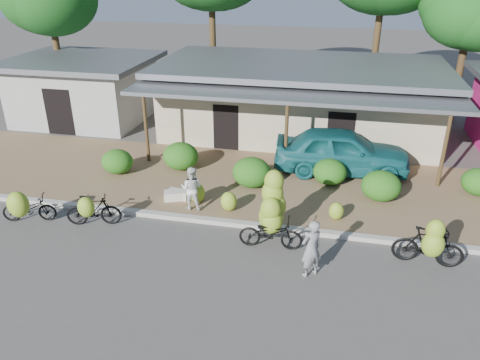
# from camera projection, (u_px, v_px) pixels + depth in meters

# --- Properties ---
(ground) EXTENTS (100.00, 100.00, 0.00)m
(ground) POSITION_uv_depth(u_px,v_px,m) (256.00, 267.00, 12.80)
(ground) COLOR #4F4C49
(ground) RESTS_ON ground
(sidewalk) EXTENTS (60.00, 6.00, 0.12)m
(sidewalk) POSITION_uv_depth(u_px,v_px,m) (281.00, 186.00, 17.19)
(sidewalk) COLOR brown
(sidewalk) RESTS_ON ground
(curb) EXTENTS (60.00, 0.25, 0.15)m
(curb) POSITION_uv_depth(u_px,v_px,m) (268.00, 227.00, 14.53)
(curb) COLOR #A8A399
(curb) RESTS_ON ground
(shop_main) EXTENTS (13.00, 8.50, 3.35)m
(shop_main) POSITION_uv_depth(u_px,v_px,m) (299.00, 99.00, 21.71)
(shop_main) COLOR #C5B495
(shop_main) RESTS_ON ground
(shop_grey) EXTENTS (7.00, 6.00, 3.15)m
(shop_grey) POSITION_uv_depth(u_px,v_px,m) (84.00, 88.00, 23.91)
(shop_grey) COLOR #A5A4A0
(shop_grey) RESTS_ON ground
(tree_near_right) EXTENTS (4.64, 4.47, 7.25)m
(tree_near_right) POSITION_uv_depth(u_px,v_px,m) (467.00, 8.00, 21.93)
(tree_near_right) COLOR #4B391E
(tree_near_right) RESTS_ON ground
(hedge_0) EXTENTS (1.21, 1.09, 0.94)m
(hedge_0) POSITION_uv_depth(u_px,v_px,m) (117.00, 162.00, 17.90)
(hedge_0) COLOR #1D5012
(hedge_0) RESTS_ON sidewalk
(hedge_1) EXTENTS (1.39, 1.25, 1.08)m
(hedge_1) POSITION_uv_depth(u_px,v_px,m) (181.00, 156.00, 18.21)
(hedge_1) COLOR #1D5012
(hedge_1) RESTS_ON sidewalk
(hedge_2) EXTENTS (1.40, 1.26, 1.10)m
(hedge_2) POSITION_uv_depth(u_px,v_px,m) (252.00, 172.00, 16.81)
(hedge_2) COLOR #1D5012
(hedge_2) RESTS_ON sidewalk
(hedge_3) EXTENTS (1.23, 1.10, 0.96)m
(hedge_3) POSITION_uv_depth(u_px,v_px,m) (330.00, 172.00, 17.02)
(hedge_3) COLOR #1D5012
(hedge_3) RESTS_ON sidewalk
(hedge_4) EXTENTS (1.34, 1.21, 1.05)m
(hedge_4) POSITION_uv_depth(u_px,v_px,m) (381.00, 186.00, 15.87)
(hedge_4) COLOR #1D5012
(hedge_4) RESTS_ON sidewalk
(hedge_5) EXTENTS (1.24, 1.12, 0.97)m
(hedge_5) POSITION_uv_depth(u_px,v_px,m) (480.00, 182.00, 16.24)
(hedge_5) COLOR #1D5012
(hedge_5) RESTS_ON sidewalk
(bike_far_left) EXTENTS (1.79, 1.42, 1.36)m
(bike_far_left) POSITION_uv_depth(u_px,v_px,m) (26.00, 207.00, 14.65)
(bike_far_left) COLOR black
(bike_far_left) RESTS_ON ground
(bike_left) EXTENTS (1.78, 1.30, 1.30)m
(bike_left) POSITION_uv_depth(u_px,v_px,m) (92.00, 210.00, 14.49)
(bike_left) COLOR black
(bike_left) RESTS_ON ground
(bike_center) EXTENTS (1.87, 1.23, 2.23)m
(bike_center) POSITION_uv_depth(u_px,v_px,m) (272.00, 217.00, 13.53)
(bike_center) COLOR black
(bike_center) RESTS_ON ground
(bike_right) EXTENTS (1.91, 1.22, 1.73)m
(bike_right) POSITION_uv_depth(u_px,v_px,m) (429.00, 245.00, 12.51)
(bike_right) COLOR black
(bike_right) RESTS_ON ground
(loose_banana_a) EXTENTS (0.55, 0.47, 0.69)m
(loose_banana_a) POSITION_uv_depth(u_px,v_px,m) (197.00, 193.00, 15.81)
(loose_banana_a) COLOR olive
(loose_banana_a) RESTS_ON sidewalk
(loose_banana_b) EXTENTS (0.54, 0.46, 0.67)m
(loose_banana_b) POSITION_uv_depth(u_px,v_px,m) (229.00, 201.00, 15.26)
(loose_banana_b) COLOR olive
(loose_banana_b) RESTS_ON sidewalk
(loose_banana_c) EXTENTS (0.47, 0.40, 0.59)m
(loose_banana_c) POSITION_uv_depth(u_px,v_px,m) (336.00, 211.00, 14.76)
(loose_banana_c) COLOR olive
(loose_banana_c) RESTS_ON sidewalk
(sack_near) EXTENTS (0.93, 0.66, 0.30)m
(sack_near) POSITION_uv_depth(u_px,v_px,m) (177.00, 195.00, 16.06)
(sack_near) COLOR silver
(sack_near) RESTS_ON sidewalk
(sack_far) EXTENTS (0.79, 0.47, 0.28)m
(sack_far) POSITION_uv_depth(u_px,v_px,m) (178.00, 194.00, 16.15)
(sack_far) COLOR silver
(sack_far) RESTS_ON sidewalk
(vendor) EXTENTS (0.72, 0.69, 1.65)m
(vendor) POSITION_uv_depth(u_px,v_px,m) (311.00, 249.00, 12.12)
(vendor) COLOR gray
(vendor) RESTS_ON ground
(bystander) EXTENTS (0.74, 0.58, 1.48)m
(bystander) POSITION_uv_depth(u_px,v_px,m) (192.00, 188.00, 15.23)
(bystander) COLOR silver
(bystander) RESTS_ON sidewalk
(teal_van) EXTENTS (5.22, 2.41, 1.73)m
(teal_van) POSITION_uv_depth(u_px,v_px,m) (342.00, 151.00, 17.84)
(teal_van) COLOR #165F65
(teal_van) RESTS_ON sidewalk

